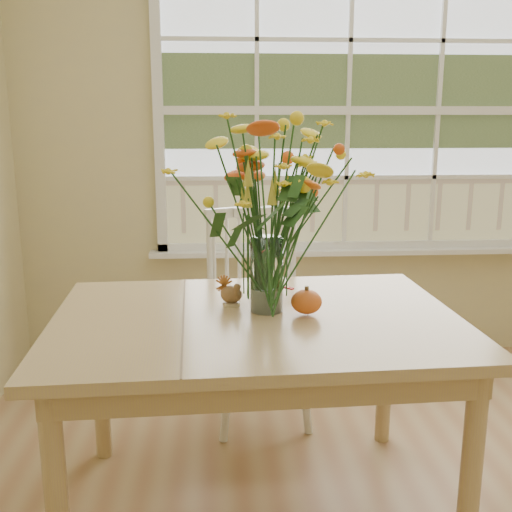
{
  "coord_description": "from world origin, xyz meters",
  "views": [
    {
      "loc": [
        -0.78,
        -1.43,
        1.5
      ],
      "look_at": [
        -0.65,
        0.68,
        1.02
      ],
      "focal_mm": 42.0,
      "sensor_mm": 36.0,
      "label": 1
    }
  ],
  "objects": [
    {
      "name": "dining_table",
      "position": [
        -0.65,
        0.66,
        0.7
      ],
      "size": [
        1.53,
        1.12,
        0.8
      ],
      "rotation": [
        0.0,
        0.0,
        0.04
      ],
      "color": "tan",
      "rests_on": "floor"
    },
    {
      "name": "flower_vase",
      "position": [
        -0.61,
        0.72,
        1.21
      ],
      "size": [
        0.59,
        0.59,
        0.7
      ],
      "color": "white",
      "rests_on": "dining_table"
    },
    {
      "name": "window",
      "position": [
        0.0,
        2.21,
        1.53
      ],
      "size": [
        2.42,
        0.12,
        1.74
      ],
      "color": "silver",
      "rests_on": "wall_back"
    },
    {
      "name": "pumpkin",
      "position": [
        -0.47,
        0.66,
        0.84
      ],
      "size": [
        0.11,
        0.11,
        0.09
      ],
      "primitive_type": "ellipsoid",
      "color": "#C14716",
      "rests_on": "dining_table"
    },
    {
      "name": "windsor_chair",
      "position": [
        -0.6,
        1.46,
        0.58
      ],
      "size": [
        0.54,
        0.52,
        1.04
      ],
      "rotation": [
        0.0,
        0.0,
        0.13
      ],
      "color": "white",
      "rests_on": "floor"
    },
    {
      "name": "turkey_figurine",
      "position": [
        -0.74,
        0.79,
        0.84
      ],
      "size": [
        0.1,
        0.08,
        0.11
      ],
      "rotation": [
        0.0,
        0.0,
        -0.24
      ],
      "color": "#CCB78C",
      "rests_on": "dining_table"
    },
    {
      "name": "dark_gourd",
      "position": [
        -0.56,
        0.94,
        0.83
      ],
      "size": [
        0.13,
        0.1,
        0.07
      ],
      "color": "#38160F",
      "rests_on": "dining_table"
    },
    {
      "name": "wall_back",
      "position": [
        0.0,
        2.25,
        1.35
      ],
      "size": [
        4.0,
        0.02,
        2.7
      ],
      "primitive_type": "cube",
      "color": "beige",
      "rests_on": "floor"
    }
  ]
}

